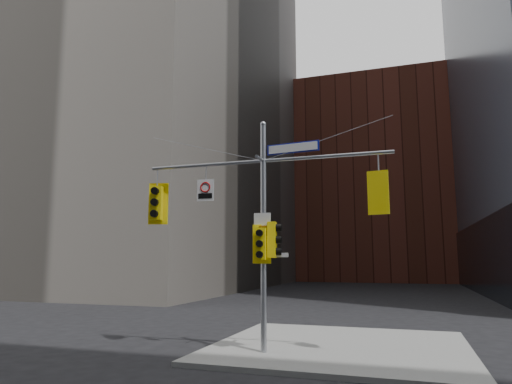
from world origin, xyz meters
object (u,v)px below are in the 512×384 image
Objects in this scene: traffic_light_pole_front at (261,244)px; signal_assembly at (263,210)px; regulatory_sign_arm at (205,189)px; traffic_light_west_arm at (157,203)px; traffic_light_east_arm at (380,193)px; street_sign_blade at (293,148)px; traffic_light_pole_side at (274,240)px.

signal_assembly is at bearing 83.72° from traffic_light_pole_front.
regulatory_sign_arm is (-1.99, -0.02, 0.76)m from signal_assembly.
traffic_light_east_arm is (7.34, -0.01, -0.00)m from traffic_light_west_arm.
traffic_light_pole_front is at bearing -158.09° from street_sign_blade.
traffic_light_east_arm reaches higher than traffic_light_pole_side.
traffic_light_pole_side is 2.92m from street_sign_blade.
street_sign_blade is at bearing 9.47° from traffic_light_pole_front.
signal_assembly is 0.98m from traffic_light_pole_side.
traffic_light_pole_side is (4.14, -0.00, -1.30)m from traffic_light_west_arm.
traffic_light_pole_front is at bearing -10.36° from regulatory_sign_arm.
traffic_light_pole_side is at bearing -174.58° from street_sign_blade.
traffic_light_west_arm is 4.08m from traffic_light_pole_front.
signal_assembly is 2.13m from regulatory_sign_arm.
signal_assembly is 5.60× the size of traffic_light_west_arm.
street_sign_blade reaches higher than traffic_light_pole_front.
regulatory_sign_arm is at bearing 166.77° from traffic_light_pole_front.
street_sign_blade is 2.37× the size of regulatory_sign_arm.
traffic_light_pole_front is at bearing 123.35° from traffic_light_pole_side.
regulatory_sign_arm is at bearing -179.42° from signal_assembly.
traffic_light_east_arm is 3.82m from traffic_light_pole_front.
street_sign_blade is at bearing -2.82° from regulatory_sign_arm.
regulatory_sign_arm is (-2.31, -0.03, 1.68)m from traffic_light_pole_side.
traffic_light_west_arm is 5.02m from street_sign_blade.
traffic_light_east_arm is 1.06× the size of traffic_light_pole_front.
traffic_light_east_arm is 5.53m from regulatory_sign_arm.
traffic_light_east_arm is 0.75× the size of street_sign_blade.
regulatory_sign_arm is (-1.99, 0.25, 1.80)m from traffic_light_pole_front.
traffic_light_west_arm is at bearing -173.83° from street_sign_blade.
traffic_light_west_arm is 1.12× the size of traffic_light_east_arm.
street_sign_blade is (-2.57, 0.00, 1.55)m from traffic_light_east_arm.
traffic_light_pole_side reaches higher than traffic_light_pole_front.
signal_assembly reaches higher than traffic_light_pole_front.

